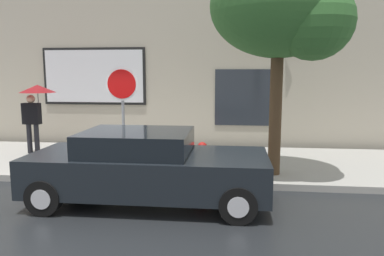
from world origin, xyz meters
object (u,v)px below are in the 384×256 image
parked_car (147,167)px  street_tree (286,9)px  fire_hydrant (202,158)px  stop_sign (122,99)px  pedestrian_with_umbrella (36,99)px

parked_car → street_tree: (2.72, 1.72, 3.14)m
fire_hydrant → stop_sign: 2.29m
parked_car → fire_hydrant: 1.93m
parked_car → street_tree: bearing=32.4°
parked_car → fire_hydrant: (0.92, 1.68, -0.19)m
pedestrian_with_umbrella → stop_sign: bearing=-30.2°
street_tree → stop_sign: (-3.62, -0.23, -1.95)m
pedestrian_with_umbrella → parked_car: bearing=-39.4°
pedestrian_with_umbrella → fire_hydrant: bearing=-18.2°
parked_car → pedestrian_with_umbrella: pedestrian_with_umbrella is taller
stop_sign → parked_car: bearing=-58.9°
parked_car → stop_sign: (-0.90, 1.50, 1.19)m
fire_hydrant → street_tree: bearing=1.2°
street_tree → stop_sign: 4.12m
fire_hydrant → pedestrian_with_umbrella: 5.34m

